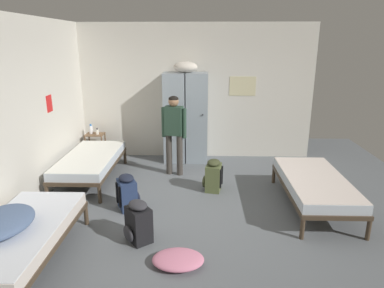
% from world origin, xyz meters
% --- Properties ---
extents(ground_plane, '(8.00, 8.00, 0.00)m').
position_xyz_m(ground_plane, '(0.00, 0.00, 0.00)').
color(ground_plane, slate).
extents(room_backdrop, '(4.96, 5.06, 2.83)m').
position_xyz_m(room_backdrop, '(-1.23, 1.26, 1.41)').
color(room_backdrop, beige).
rests_on(room_backdrop, ground_plane).
extents(locker_bank, '(0.90, 0.55, 2.07)m').
position_xyz_m(locker_bank, '(-0.19, 2.22, 0.97)').
color(locker_bank, '#8C99A3').
rests_on(locker_bank, ground_plane).
extents(shelf_unit, '(0.38, 0.30, 0.57)m').
position_xyz_m(shelf_unit, '(-2.12, 2.20, 0.35)').
color(shelf_unit, brown).
rests_on(shelf_unit, ground_plane).
extents(bed_left_rear, '(0.90, 1.90, 0.49)m').
position_xyz_m(bed_left_rear, '(-1.87, 1.05, 0.38)').
color(bed_left_rear, '#473828').
rests_on(bed_left_rear, ground_plane).
extents(bed_left_front, '(0.90, 1.90, 0.49)m').
position_xyz_m(bed_left_front, '(-1.87, -1.45, 0.38)').
color(bed_left_front, '#473828').
rests_on(bed_left_front, ground_plane).
extents(bed_right, '(0.90, 1.90, 0.49)m').
position_xyz_m(bed_right, '(1.87, 0.10, 0.38)').
color(bed_right, '#473828').
rests_on(bed_right, ground_plane).
extents(bedding_heap, '(0.64, 0.80, 0.20)m').
position_xyz_m(bedding_heap, '(-2.00, -1.53, 0.59)').
color(bedding_heap, slate).
rests_on(bedding_heap, bed_left_front).
extents(person_traveler, '(0.47, 0.26, 1.51)m').
position_xyz_m(person_traveler, '(-0.37, 1.39, 0.91)').
color(person_traveler, '#3D3833').
rests_on(person_traveler, ground_plane).
extents(water_bottle, '(0.07, 0.07, 0.21)m').
position_xyz_m(water_bottle, '(-2.20, 2.22, 0.66)').
color(water_bottle, white).
rests_on(water_bottle, shelf_unit).
extents(lotion_bottle, '(0.06, 0.06, 0.14)m').
position_xyz_m(lotion_bottle, '(-2.05, 2.16, 0.63)').
color(lotion_bottle, white).
rests_on(lotion_bottle, shelf_unit).
extents(backpack_olive, '(0.38, 0.36, 0.55)m').
position_xyz_m(backpack_olive, '(0.34, 0.67, 0.26)').
color(backpack_olive, '#566038').
rests_on(backpack_olive, ground_plane).
extents(backpack_navy, '(0.41, 0.39, 0.55)m').
position_xyz_m(backpack_navy, '(-0.96, -0.04, 0.26)').
color(backpack_navy, navy).
rests_on(backpack_navy, ground_plane).
extents(backpack_black, '(0.42, 0.41, 0.55)m').
position_xyz_m(backpack_black, '(-0.65, -0.92, 0.26)').
color(backpack_black, black).
rests_on(backpack_black, ground_plane).
extents(clothes_pile_pink, '(0.60, 0.45, 0.13)m').
position_xyz_m(clothes_pile_pink, '(-0.11, -1.40, 0.06)').
color(clothes_pile_pink, pink).
rests_on(clothes_pile_pink, ground_plane).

